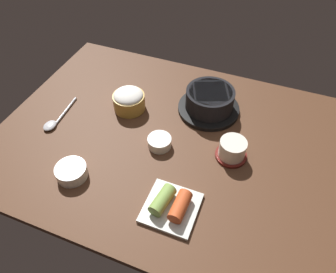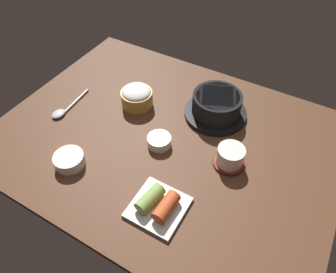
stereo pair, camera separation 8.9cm
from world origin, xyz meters
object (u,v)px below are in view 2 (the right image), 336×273
banchan_cup_center (159,141)px  spoon (64,110)px  side_bowl_near (69,160)px  stone_pot (216,106)px  rice_bowl (137,96)px  tea_cup_with_saucer (230,157)px  kimchi_plate (158,205)px

banchan_cup_center → spoon: size_ratio=0.41×
banchan_cup_center → side_bowl_near: bearing=-133.8°
stone_pot → spoon: stone_pot is taller
stone_pot → rice_bowl: 25.82cm
spoon → stone_pot: bearing=28.2°
rice_bowl → banchan_cup_center: rice_bowl is taller
stone_pot → side_bowl_near: bearing=-124.8°
rice_bowl → tea_cup_with_saucer: 36.72cm
stone_pot → kimchi_plate: stone_pot is taller
banchan_cup_center → kimchi_plate: kimchi_plate is taller
kimchi_plate → spoon: 47.38cm
stone_pot → tea_cup_with_saucer: bearing=-55.5°
rice_bowl → banchan_cup_center: 19.24cm
side_bowl_near → spoon: (-16.52, 15.24, -1.21)cm
kimchi_plate → side_bowl_near: bearing=-179.4°
banchan_cup_center → kimchi_plate: bearing=-59.6°
stone_pot → side_bowl_near: 46.96cm
rice_bowl → side_bowl_near: rice_bowl is taller
side_bowl_near → rice_bowl: bearing=85.4°
tea_cup_with_saucer → kimchi_plate: size_ratio=0.69×
side_bowl_near → spoon: size_ratio=0.50×
tea_cup_with_saucer → spoon: 55.20cm
stone_pot → tea_cup_with_saucer: (11.42, -16.62, -0.85)cm
tea_cup_with_saucer → rice_bowl: bearing=167.2°
stone_pot → rice_bowl: bearing=-160.8°
spoon → side_bowl_near: bearing=-42.7°
rice_bowl → kimchi_plate: bearing=-48.8°
kimchi_plate → spoon: bearing=161.6°
rice_bowl → spoon: bearing=-142.1°
kimchi_plate → side_bowl_near: 28.42cm
tea_cup_with_saucer → banchan_cup_center: (-20.51, -3.38, -1.33)cm
stone_pot → rice_bowl: (-24.38, -8.49, -0.17)cm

